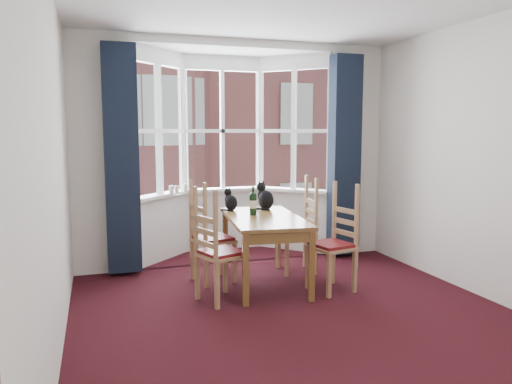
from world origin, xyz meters
name	(u,v)px	position (x,y,z in m)	size (l,w,h in m)	color
floor	(307,325)	(0.00, 0.00, 0.00)	(4.50, 4.50, 0.00)	black
wall_left	(52,171)	(-2.00, 0.00, 1.40)	(4.50, 4.50, 0.00)	silver
wall_right	(501,160)	(2.00, 0.00, 1.40)	(4.50, 4.50, 0.00)	silver
wall_back_pier_left	(100,155)	(-1.65, 2.25, 1.40)	(0.70, 0.12, 2.80)	silver
wall_back_pier_right	(353,151)	(1.65, 2.25, 1.40)	(0.70, 0.12, 2.80)	silver
bay_window	(227,151)	(0.00, 2.75, 1.40)	(2.76, 0.94, 2.80)	white
curtain_left	(122,160)	(-1.42, 2.07, 1.35)	(0.38, 0.22, 2.60)	black
curtain_right	(344,156)	(1.42, 2.07, 1.35)	(0.38, 0.22, 2.60)	black
dining_table	(264,225)	(0.02, 1.25, 0.66)	(0.90, 1.49, 0.75)	brown
chair_left_near	(213,255)	(-0.64, 0.82, 0.47)	(0.52, 0.53, 0.92)	#A4794F
chair_left_far	(206,241)	(-0.58, 1.48, 0.47)	(0.49, 0.50, 0.92)	#A4794F
chair_right_near	(338,246)	(0.71, 0.82, 0.47)	(0.48, 0.50, 0.92)	#A4794F
chair_right_far	(304,232)	(0.63, 1.57, 0.47)	(0.44, 0.45, 0.92)	#A4794F
cat_left	(231,201)	(-0.21, 1.77, 0.86)	(0.20, 0.23, 0.28)	black
cat_right	(265,198)	(0.20, 1.73, 0.88)	(0.26, 0.29, 0.34)	black
wine_bottle	(253,202)	(-0.06, 1.39, 0.89)	(0.08, 0.08, 0.32)	black
candle_tall	(171,190)	(-0.78, 2.60, 0.92)	(0.06, 0.06, 0.11)	white
candle_short	(177,189)	(-0.71, 2.63, 0.92)	(0.06, 0.06, 0.10)	white
candle_extra	(186,188)	(-0.59, 2.65, 0.93)	(0.05, 0.05, 0.12)	white
street	(124,239)	(0.00, 32.25, -6.00)	(80.00, 80.00, 0.00)	#333335
tenement_building	(146,133)	(0.00, 14.01, 1.60)	(18.40, 7.80, 15.20)	#9E5751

